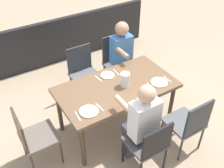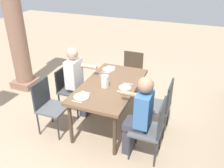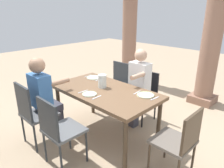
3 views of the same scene
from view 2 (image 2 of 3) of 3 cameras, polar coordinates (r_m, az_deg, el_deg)
ground_plane at (r=4.51m, az=-0.44°, el=-8.82°), size 16.00×16.00×0.00m
dining_table at (r=4.13m, az=-0.48°, el=-0.98°), size 1.62×0.89×0.77m
chair_west_north at (r=4.17m, az=-14.59°, el=-4.45°), size 0.44×0.44×0.91m
chair_west_south at (r=3.55m, az=9.39°, el=-9.74°), size 0.44×0.44×0.96m
chair_mid_north at (r=4.63m, az=-10.03°, el=-0.66°), size 0.44×0.44×0.87m
chair_mid_south at (r=4.08m, az=11.40°, el=-4.49°), size 0.44×0.44×0.94m
chair_head_east at (r=5.26m, az=4.55°, el=3.18°), size 0.44×0.44×0.88m
diner_woman_green at (r=4.46m, az=-8.03°, el=0.94°), size 0.34×0.49×1.30m
diner_man_white at (r=3.50m, az=6.31°, el=-7.01°), size 0.35×0.50×1.29m
stone_column_centre at (r=5.55m, az=-21.58°, el=12.44°), size 0.49×0.49×2.85m
plate_0 at (r=3.76m, az=-7.12°, el=-2.90°), size 0.24×0.24×0.02m
fork_0 at (r=3.65m, az=-8.21°, el=-4.09°), size 0.02×0.17×0.01m
spoon_0 at (r=3.87m, az=-6.08°, el=-1.93°), size 0.03×0.17×0.01m
plate_1 at (r=3.99m, az=3.06°, el=-0.78°), size 0.20×0.20×0.02m
fork_1 at (r=3.87m, az=2.34°, el=-1.84°), size 0.02×0.17×0.01m
spoon_1 at (r=4.12m, az=3.73°, el=0.07°), size 0.03×0.17×0.01m
plate_2 at (r=4.64m, az=-0.76°, el=3.51°), size 0.24×0.24×0.02m
fork_2 at (r=4.51m, az=-1.48°, el=2.72°), size 0.03×0.17×0.01m
spoon_2 at (r=4.77m, az=-0.08°, el=4.14°), size 0.03×0.17×0.01m
water_pitcher at (r=3.98m, az=-1.69°, el=0.52°), size 0.13×0.13×0.20m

